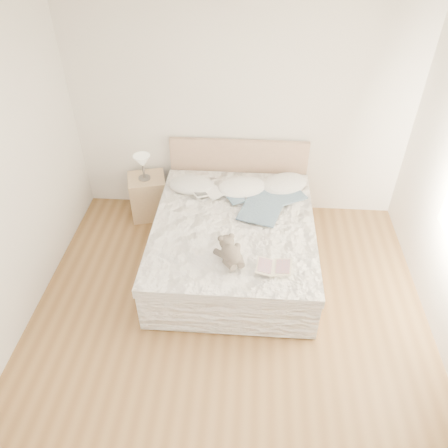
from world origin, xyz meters
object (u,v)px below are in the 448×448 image
at_px(bed, 234,238).
at_px(childrens_book, 274,267).
at_px(table_lamp, 142,162).
at_px(teddy_bear, 231,260).
at_px(nightstand, 148,196).
at_px(photo_book, 206,193).

relative_size(bed, childrens_book, 6.29).
bearing_deg(bed, table_lamp, 146.80).
relative_size(table_lamp, teddy_bear, 0.94).
height_order(nightstand, teddy_bear, teddy_bear).
height_order(table_lamp, photo_book, table_lamp).
distance_m(nightstand, teddy_bear, 1.90).
bearing_deg(teddy_bear, nightstand, 102.77).
xyz_separation_m(photo_book, teddy_bear, (0.35, -1.11, 0.02)).
distance_m(nightstand, table_lamp, 0.51).
distance_m(bed, table_lamp, 1.46).
bearing_deg(photo_book, childrens_book, -91.94).
bearing_deg(photo_book, teddy_bear, -107.40).
relative_size(photo_book, childrens_book, 1.04).
distance_m(bed, teddy_bear, 0.79).
height_order(table_lamp, teddy_bear, table_lamp).
relative_size(childrens_book, teddy_bear, 0.99).
height_order(bed, teddy_bear, bed).
xyz_separation_m(bed, table_lamp, (-1.15, 0.75, 0.48)).
bearing_deg(childrens_book, teddy_bear, 178.00).
bearing_deg(nightstand, bed, -34.14).
bearing_deg(nightstand, teddy_bear, -52.31).
relative_size(nightstand, photo_book, 1.58).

